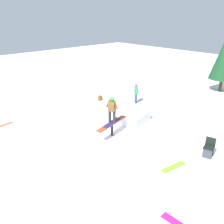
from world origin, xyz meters
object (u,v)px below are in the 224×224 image
object	(u,v)px
loose_snowboard_lime	(174,167)
loose_snowboard_coral	(3,126)
main_rider_on_rail	(112,110)
folding_chair	(209,148)
rail_feature	(112,125)
bystander_green	(136,92)
backpack_on_snow	(100,98)

from	to	relation	value
loose_snowboard_lime	loose_snowboard_coral	bearing A→B (deg)	121.88
main_rider_on_rail	loose_snowboard_lime	distance (m)	4.16
loose_snowboard_lime	loose_snowboard_coral	world-z (taller)	same
loose_snowboard_lime	loose_snowboard_coral	distance (m)	9.77
loose_snowboard_lime	folding_chair	bearing A→B (deg)	-6.89
main_rider_on_rail	loose_snowboard_coral	world-z (taller)	main_rider_on_rail
rail_feature	folding_chair	distance (m)	4.82
loose_snowboard_lime	rail_feature	bearing A→B (deg)	98.27
folding_chair	bystander_green	bearing A→B (deg)	143.87
loose_snowboard_coral	main_rider_on_rail	bearing A→B (deg)	117.11
bystander_green	rail_feature	bearing A→B (deg)	157.97
bystander_green	backpack_on_snow	world-z (taller)	bystander_green
folding_chair	backpack_on_snow	distance (m)	9.25
bystander_green	loose_snowboard_lime	bearing A→B (deg)	-176.98
bystander_green	loose_snowboard_coral	xyz separation A→B (m)	(8.46, -2.64, -0.76)
bystander_green	loose_snowboard_coral	world-z (taller)	bystander_green
main_rider_on_rail	backpack_on_snow	distance (m)	5.77
main_rider_on_rail	rail_feature	bearing A→B (deg)	0.00
bystander_green	folding_chair	distance (m)	7.59
folding_chair	loose_snowboard_coral	bearing A→B (deg)	-163.50
main_rider_on_rail	folding_chair	size ratio (longest dim) A/B	1.61
rail_feature	backpack_on_snow	world-z (taller)	rail_feature
backpack_on_snow	folding_chair	bearing A→B (deg)	78.41
rail_feature	bystander_green	bearing A→B (deg)	-164.11
loose_snowboard_coral	folding_chair	xyz separation A→B (m)	(-5.54, 9.63, 0.40)
main_rider_on_rail	backpack_on_snow	bearing A→B (deg)	-140.36
loose_snowboard_coral	backpack_on_snow	xyz separation A→B (m)	(-6.94, 0.49, 0.16)
rail_feature	main_rider_on_rail	xyz separation A→B (m)	(0.00, 0.00, 0.82)
rail_feature	loose_snowboard_lime	size ratio (longest dim) A/B	1.84
backpack_on_snow	loose_snowboard_lime	bearing A→B (deg)	66.20
main_rider_on_rail	backpack_on_snow	xyz separation A→B (m)	(-3.16, -4.66, -1.26)
folding_chair	backpack_on_snow	world-z (taller)	folding_chair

